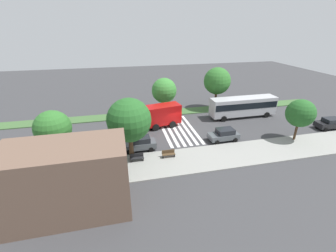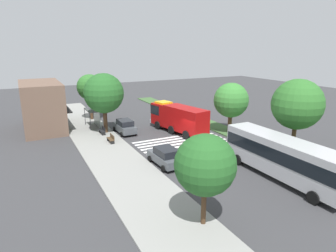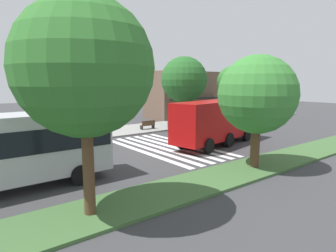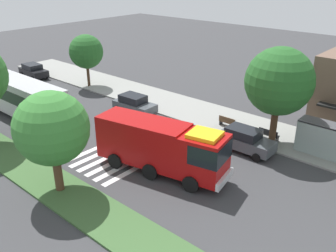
{
  "view_description": "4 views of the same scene",
  "coord_description": "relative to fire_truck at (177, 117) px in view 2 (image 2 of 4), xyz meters",
  "views": [
    {
      "loc": [
        8.51,
        30.77,
        15.11
      ],
      "look_at": [
        1.75,
        0.97,
        1.24
      ],
      "focal_mm": 24.04,
      "sensor_mm": 36.0,
      "label": 1
    },
    {
      "loc": [
        -28.97,
        16.42,
        11.0
      ],
      "look_at": [
        2.02,
        0.76,
        1.56
      ],
      "focal_mm": 31.48,
      "sensor_mm": 36.0,
      "label": 2
    },
    {
      "loc": [
        -13.55,
        -17.5,
        5.03
      ],
      "look_at": [
        1.15,
        1.5,
        1.38
      ],
      "focal_mm": 31.26,
      "sensor_mm": 36.0,
      "label": 3
    },
    {
      "loc": [
        18.45,
        -17.73,
        13.08
      ],
      "look_at": [
        1.67,
        1.5,
        1.78
      ],
      "focal_mm": 39.22,
      "sensor_mm": 36.0,
      "label": 4
    }
  ],
  "objects": [
    {
      "name": "parked_car_east",
      "position": [
        2.47,
        6.34,
        -1.11
      ],
      "size": [
        4.41,
        2.12,
        1.82
      ],
      "rotation": [
        0.0,
        0.0,
        0.02
      ],
      "color": "#474C51",
      "rests_on": "ground_plane"
    },
    {
      "name": "storefront_building",
      "position": [
        9.33,
        15.56,
        1.17
      ],
      "size": [
        9.98,
        5.79,
        6.42
      ],
      "color": "brown",
      "rests_on": "ground_plane"
    },
    {
      "name": "bench_west_of_shelter",
      "position": [
        -0.8,
        9.13,
        -1.45
      ],
      "size": [
        1.6,
        0.5,
        0.9
      ],
      "color": "#4C3823",
      "rests_on": "sidewalk"
    },
    {
      "name": "sidewalk_tree_center",
      "position": [
        11.66,
        8.55,
        2.98
      ],
      "size": [
        3.84,
        3.84,
        6.84
      ],
      "color": "#47301E",
      "rests_on": "sidewalk"
    },
    {
      "name": "sidewalk_tree_far_west",
      "position": [
        -19.31,
        8.55,
        2.06
      ],
      "size": [
        3.8,
        3.8,
        5.87
      ],
      "color": "#47301E",
      "rests_on": "sidewalk"
    },
    {
      "name": "crosswalk",
      "position": [
        -4.11,
        1.53,
        -2.03
      ],
      "size": [
        4.95,
        10.84,
        0.01
      ],
      "color": "silver",
      "rests_on": "ground_plane"
    },
    {
      "name": "sidewalk_tree_west",
      "position": [
        3.63,
        8.55,
        3.18
      ],
      "size": [
        5.06,
        5.06,
        7.63
      ],
      "color": "#47301E",
      "rests_on": "sidewalk"
    },
    {
      "name": "bus_stop_shelter",
      "position": [
        7.07,
        9.15,
        -0.15
      ],
      "size": [
        3.5,
        1.4,
        2.46
      ],
      "color": "#4C4C51",
      "rests_on": "sidewalk"
    },
    {
      "name": "median_tree_west",
      "position": [
        -3.46,
        -5.99,
        2.26
      ],
      "size": [
        4.45,
        4.45,
        6.41
      ],
      "color": "#513823",
      "rests_on": "median_strip"
    },
    {
      "name": "ground_plane",
      "position": [
        -4.0,
        1.53,
        -2.04
      ],
      "size": [
        120.0,
        120.0,
        0.0
      ],
      "primitive_type": "plane",
      "color": "#38383A"
    },
    {
      "name": "sidewalk",
      "position": [
        -4.0,
        10.31,
        -1.97
      ],
      "size": [
        60.0,
        5.53,
        0.14
      ],
      "primitive_type": "cube",
      "color": "gray",
      "rests_on": "ground_plane"
    },
    {
      "name": "median_strip",
      "position": [
        -4.0,
        -5.99,
        -1.97
      ],
      "size": [
        60.0,
        3.0,
        0.14
      ],
      "primitive_type": "cube",
      "color": "#3D6033",
      "rests_on": "ground_plane"
    },
    {
      "name": "bench_near_shelter",
      "position": [
        3.07,
        9.13,
        -1.45
      ],
      "size": [
        1.6,
        0.5,
        0.9
      ],
      "color": "black",
      "rests_on": "sidewalk"
    },
    {
      "name": "transit_bus",
      "position": [
        -16.6,
        -1.18,
        0.06
      ],
      "size": [
        11.76,
        2.91,
        3.54
      ],
      "rotation": [
        0.0,
        0.0,
        3.15
      ],
      "color": "#B2B2B7",
      "rests_on": "ground_plane"
    },
    {
      "name": "street_lamp",
      "position": [
        11.99,
        8.15,
        1.66
      ],
      "size": [
        0.36,
        0.36,
        6.0
      ],
      "color": "#2D2D30",
      "rests_on": "sidewalk"
    },
    {
      "name": "median_tree_far_west",
      "position": [
        -13.52,
        -5.99,
        3.48
      ],
      "size": [
        4.95,
        4.95,
        7.87
      ],
      "color": "#513823",
      "rests_on": "median_strip"
    },
    {
      "name": "parked_car_mid",
      "position": [
        -9.49,
        6.34,
        -1.15
      ],
      "size": [
        4.31,
        2.24,
        1.75
      ],
      "rotation": [
        0.0,
        0.0,
        0.04
      ],
      "color": "#474C51",
      "rests_on": "ground_plane"
    },
    {
      "name": "fire_truck",
      "position": [
        0.0,
        0.0,
        0.0
      ],
      "size": [
        9.61,
        4.16,
        3.66
      ],
      "rotation": [
        0.0,
        0.0,
        0.19
      ],
      "color": "#A50C0C",
      "rests_on": "ground_plane"
    }
  ]
}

